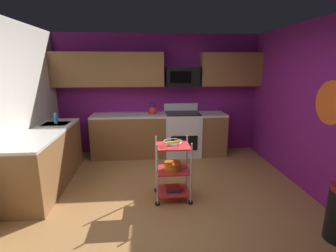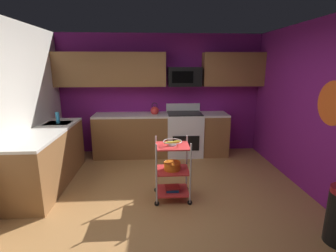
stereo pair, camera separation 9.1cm
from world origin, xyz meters
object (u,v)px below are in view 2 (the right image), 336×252
(book_stack, at_px, (172,188))
(dish_soap_bottle, at_px, (58,118))
(oven_range, at_px, (184,133))
(microwave, at_px, (184,77))
(mixing_bowl_large, at_px, (172,166))
(kettle, at_px, (155,110))
(fruit_bowl, at_px, (173,142))
(rolling_cart, at_px, (172,170))

(book_stack, xyz_separation_m, dish_soap_bottle, (-1.99, 1.15, 0.86))
(oven_range, relative_size, microwave, 1.57)
(mixing_bowl_large, height_order, kettle, kettle)
(fruit_bowl, relative_size, mixing_bowl_large, 1.08)
(fruit_bowl, xyz_separation_m, book_stack, (0.00, 0.00, -0.72))
(rolling_cart, bearing_deg, fruit_bowl, -135.00)
(microwave, xyz_separation_m, rolling_cart, (-0.41, -2.01, -1.25))
(mixing_bowl_large, bearing_deg, microwave, 78.52)
(oven_range, distance_m, kettle, 0.83)
(book_stack, bearing_deg, rolling_cart, 63.43)
(mixing_bowl_large, bearing_deg, rolling_cart, 0.00)
(dish_soap_bottle, bearing_deg, fruit_bowl, -29.92)
(fruit_bowl, height_order, kettle, kettle)
(book_stack, bearing_deg, dish_soap_bottle, 150.08)
(oven_range, bearing_deg, book_stack, -102.00)
(rolling_cart, relative_size, fruit_bowl, 3.36)
(mixing_bowl_large, distance_m, dish_soap_bottle, 2.35)
(microwave, distance_m, rolling_cart, 2.40)
(dish_soap_bottle, bearing_deg, microwave, 19.90)
(kettle, height_order, dish_soap_bottle, kettle)
(microwave, height_order, book_stack, microwave)
(kettle, bearing_deg, mixing_bowl_large, -83.03)
(oven_range, distance_m, microwave, 1.23)
(oven_range, relative_size, dish_soap_bottle, 5.50)
(microwave, bearing_deg, fruit_bowl, -101.38)
(fruit_bowl, bearing_deg, kettle, 97.08)
(rolling_cart, xyz_separation_m, book_stack, (-0.00, -0.00, -0.29))
(fruit_bowl, distance_m, mixing_bowl_large, 0.36)
(book_stack, relative_size, dish_soap_bottle, 1.10)
(mixing_bowl_large, bearing_deg, oven_range, 77.89)
(dish_soap_bottle, bearing_deg, oven_range, 17.66)
(kettle, bearing_deg, microwave, 9.59)
(rolling_cart, xyz_separation_m, dish_soap_bottle, (-1.99, 1.15, 0.57))
(microwave, distance_m, dish_soap_bottle, 2.64)
(oven_range, height_order, microwave, microwave)
(oven_range, height_order, mixing_bowl_large, oven_range)
(kettle, bearing_deg, book_stack, -82.92)
(oven_range, distance_m, fruit_bowl, 1.99)
(oven_range, distance_m, dish_soap_bottle, 2.57)
(fruit_bowl, height_order, mixing_bowl_large, fruit_bowl)
(oven_range, xyz_separation_m, dish_soap_bottle, (-2.40, -0.76, 0.54))
(kettle, bearing_deg, fruit_bowl, -82.92)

